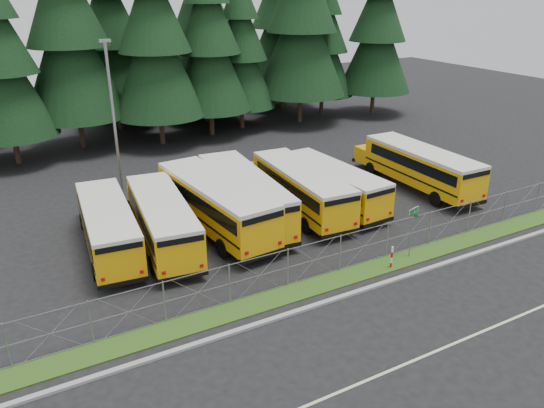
{
  "coord_description": "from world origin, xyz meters",
  "views": [
    {
      "loc": [
        -15.18,
        -19.7,
        13.35
      ],
      "look_at": [
        -2.08,
        4.0,
        2.02
      ],
      "focal_mm": 35.0,
      "sensor_mm": 36.0,
      "label": 1
    }
  ],
  "objects": [
    {
      "name": "ground",
      "position": [
        0.0,
        0.0,
        0.0
      ],
      "size": [
        120.0,
        120.0,
        0.0
      ],
      "primitive_type": "plane",
      "color": "black",
      "rests_on": "ground"
    },
    {
      "name": "curb",
      "position": [
        0.0,
        -3.1,
        0.06
      ],
      "size": [
        50.0,
        0.25,
        0.12
      ],
      "primitive_type": "cube",
      "color": "gray",
      "rests_on": "ground"
    },
    {
      "name": "grass_verge",
      "position": [
        0.0,
        -1.7,
        0.03
      ],
      "size": [
        50.0,
        1.4,
        0.06
      ],
      "primitive_type": "cube",
      "color": "#1E3F12",
      "rests_on": "ground"
    },
    {
      "name": "road_lane_line",
      "position": [
        0.0,
        -8.0,
        0.01
      ],
      "size": [
        50.0,
        0.12,
        0.01
      ],
      "primitive_type": "cube",
      "color": "beige",
      "rests_on": "ground"
    },
    {
      "name": "chainlink_fence",
      "position": [
        0.0,
        -1.0,
        1.0
      ],
      "size": [
        44.0,
        0.1,
        2.0
      ],
      "primitive_type": null,
      "color": "gray",
      "rests_on": "ground"
    },
    {
      "name": "brick_building",
      "position": [
        6.0,
        40.0,
        3.0
      ],
      "size": [
        22.0,
        10.0,
        6.0
      ],
      "primitive_type": "cube",
      "color": "brown",
      "rests_on": "ground"
    },
    {
      "name": "bus_1",
      "position": [
        -10.51,
        6.84,
        1.34
      ],
      "size": [
        3.36,
        10.38,
        2.67
      ],
      "primitive_type": null,
      "rotation": [
        0.0,
        0.0,
        -0.09
      ],
      "color": "#E7A907",
      "rests_on": "ground"
    },
    {
      "name": "bus_2",
      "position": [
        -7.76,
        6.15,
        1.38
      ],
      "size": [
        3.72,
        10.75,
        2.76
      ],
      "primitive_type": null,
      "rotation": [
        0.0,
        0.0,
        -0.12
      ],
      "color": "#E7A907",
      "rests_on": "ground"
    },
    {
      "name": "bus_3",
      "position": [
        -4.58,
        6.59,
        1.53
      ],
      "size": [
        3.79,
        11.87,
        3.06
      ],
      "primitive_type": null,
      "rotation": [
        0.0,
        0.0,
        0.09
      ],
      "color": "#E7A907",
      "rests_on": "ground"
    },
    {
      "name": "bus_4",
      "position": [
        -2.55,
        6.91,
        1.51
      ],
      "size": [
        3.73,
        11.73,
        3.02
      ],
      "primitive_type": null,
      "rotation": [
        0.0,
        0.0,
        -0.09
      ],
      "color": "#E7A907",
      "rests_on": "ground"
    },
    {
      "name": "bus_5",
      "position": [
        1.21,
        6.51,
        1.43
      ],
      "size": [
        3.24,
        11.01,
        2.85
      ],
      "primitive_type": null,
      "rotation": [
        0.0,
        0.0,
        -0.06
      ],
      "color": "#E7A907",
      "rests_on": "ground"
    },
    {
      "name": "bus_6",
      "position": [
        3.48,
        6.42,
        1.33
      ],
      "size": [
        2.97,
        10.28,
        2.67
      ],
      "primitive_type": null,
      "rotation": [
        0.0,
        0.0,
        0.06
      ],
      "color": "#E7A907",
      "rests_on": "ground"
    },
    {
      "name": "bus_east",
      "position": [
        10.58,
        5.99,
        1.45
      ],
      "size": [
        2.8,
        11.07,
        2.89
      ],
      "primitive_type": null,
      "rotation": [
        0.0,
        0.0,
        -0.02
      ],
      "color": "#E7A907",
      "rests_on": "ground"
    },
    {
      "name": "street_sign",
      "position": [
        3.06,
        -1.6,
        2.03
      ],
      "size": [
        0.81,
        0.54,
        2.81
      ],
      "color": "gray",
      "rests_on": "ground"
    },
    {
      "name": "striped_bollard",
      "position": [
        1.46,
        -2.03,
        0.6
      ],
      "size": [
        0.11,
        0.11,
        1.2
      ],
      "primitive_type": "cylinder",
      "color": "#B20C0C",
      "rests_on": "ground"
    },
    {
      "name": "light_standard",
      "position": [
        -7.78,
        15.04,
        5.5
      ],
      "size": [
        0.7,
        0.35,
        10.14
      ],
      "color": "gray",
      "rests_on": "ground"
    },
    {
      "name": "conifer_2",
      "position": [
        -13.38,
        25.49,
        7.79
      ],
      "size": [
        7.05,
        7.05,
        15.58
      ],
      "primitive_type": null,
      "color": "black",
      "rests_on": "ground"
    },
    {
      "name": "conifer_3",
      "position": [
        -7.99,
        27.51,
        9.47
      ],
      "size": [
        8.56,
        8.56,
        18.94
      ],
      "primitive_type": null,
      "color": "black",
      "rests_on": "ground"
    },
    {
      "name": "conifer_4",
      "position": [
        -1.5,
        25.3,
        8.82
      ],
      "size": [
        7.97,
        7.97,
        17.63
      ],
      "primitive_type": null,
      "color": "black",
      "rests_on": "ground"
    },
    {
      "name": "conifer_5",
      "position": [
        3.56,
        25.93,
        8.32
      ],
      "size": [
        7.52,
        7.52,
        16.63
      ],
      "primitive_type": null,
      "color": "black",
      "rests_on": "ground"
    },
    {
      "name": "conifer_6",
      "position": [
        7.22,
        26.96,
        7.31
      ],
      "size": [
        6.61,
        6.61,
        14.63
      ],
      "primitive_type": null,
      "color": "black",
      "rests_on": "ground"
    },
    {
      "name": "conifer_7",
      "position": [
        13.46,
        26.19,
        9.89
      ],
      "size": [
        8.94,
        8.94,
        19.78
      ],
      "primitive_type": null,
      "color": "black",
      "rests_on": "ground"
    },
    {
      "name": "conifer_8",
      "position": [
        17.34,
        27.97,
        7.36
      ],
      "size": [
        6.65,
        6.65,
        14.71
      ],
      "primitive_type": null,
      "color": "black",
      "rests_on": "ground"
    },
    {
      "name": "conifer_9",
      "position": [
        22.52,
        25.68,
        8.53
      ],
      "size": [
        7.71,
        7.71,
        17.06
      ],
      "primitive_type": null,
      "color": "black",
      "rests_on": "ground"
    },
    {
      "name": "conifer_11",
      "position": [
        -3.48,
        32.47,
        8.65
      ],
      "size": [
        7.82,
        7.82,
        17.29
      ],
      "primitive_type": null,
      "color": "black",
      "rests_on": "ground"
    },
    {
      "name": "conifer_12",
      "position": [
        5.3,
        31.36,
        9.21
      ],
      "size": [
        8.33,
        8.33,
        18.41
      ],
      "primitive_type": null,
      "color": "black",
      "rests_on": "ground"
    },
    {
      "name": "conifer_13",
      "position": [
        15.33,
        33.25,
        9.71
      ],
      "size": [
        8.78,
        8.78,
        19.43
      ],
      "primitive_type": null,
      "color": "black",
      "rests_on": "ground"
    }
  ]
}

